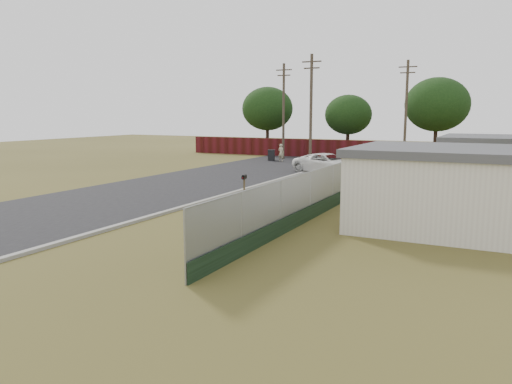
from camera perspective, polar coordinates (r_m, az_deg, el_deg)
The scene contains 13 objects.
ground at distance 24.77m, azimuth 1.87°, elevation -1.16°, with size 120.00×120.00×0.00m, color brown.
street at distance 34.90m, azimuth -2.67°, elevation 1.82°, with size 15.10×60.00×0.12m.
chainlink_fence at distance 24.49m, azimuth 9.54°, elevation 0.49°, with size 0.10×27.06×2.02m.
privacy_fence at distance 49.97m, azimuth 7.68°, elevation 4.93°, with size 30.00×0.12×1.80m, color #460F14.
utility_poles at distance 45.00m, azimuth 8.80°, elevation 9.30°, with size 12.60×8.24×9.00m.
houses at distance 25.44m, azimuth 25.34°, elevation 1.80°, with size 9.30×17.24×3.10m.
horizon_trees at distance 46.65m, azimuth 15.25°, elevation 9.00°, with size 33.32×31.94×7.78m.
fire_hydrant at distance 17.44m, azimuth 0.38°, elevation -4.31°, with size 0.37×0.37×0.75m.
mailbox at distance 27.08m, azimuth -1.36°, elevation 1.54°, with size 0.23×0.47×1.08m.
pickup_truck at distance 36.99m, azimuth 8.20°, elevation 3.25°, with size 2.42×5.24×1.46m, color white.
pedestrian at distance 45.73m, azimuth 2.88°, elevation 4.51°, with size 0.59×0.39×1.62m, color tan.
trash_bin at distance 46.44m, azimuth 1.77°, elevation 4.24°, with size 0.87×0.85×1.02m.
scattered_litter at distance 21.28m, azimuth -3.25°, elevation -2.75°, with size 1.56×6.12×0.07m.
Camera 1 is at (10.20, -22.15, 4.36)m, focal length 35.00 mm.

